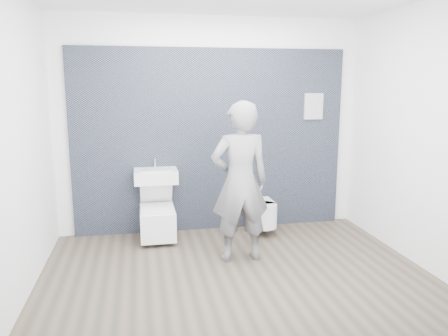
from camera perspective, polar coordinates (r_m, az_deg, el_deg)
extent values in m
plane|color=brown|center=(4.71, 1.44, -13.41)|extent=(4.00, 4.00, 0.00)
plane|color=white|center=(5.80, -1.72, 5.54)|extent=(4.00, 0.00, 4.00)
plane|color=white|center=(2.90, 7.99, 0.08)|extent=(4.00, 0.00, 4.00)
plane|color=white|center=(4.36, -25.10, 2.75)|extent=(0.00, 3.00, 3.00)
plane|color=white|center=(5.15, 23.86, 3.94)|extent=(0.00, 3.00, 3.00)
cube|color=black|center=(6.06, -1.60, -7.79)|extent=(3.60, 0.06, 2.40)
cube|color=white|center=(5.55, -8.89, -1.04)|extent=(0.54, 0.40, 0.16)
cube|color=silver|center=(5.52, -8.91, -0.30)|extent=(0.38, 0.27, 0.03)
cylinder|color=silver|center=(5.66, -8.99, 0.71)|extent=(0.02, 0.02, 0.13)
cylinder|color=silver|center=(5.61, -8.99, 1.21)|extent=(0.02, 0.09, 0.02)
cylinder|color=silver|center=(5.76, -8.93, -1.98)|extent=(0.04, 0.04, 0.11)
cube|color=white|center=(5.59, -8.67, -7.01)|extent=(0.43, 0.62, 0.36)
cylinder|color=silver|center=(5.50, -8.70, -5.51)|extent=(0.30, 0.30, 0.03)
cube|color=white|center=(5.50, -8.71, -5.24)|extent=(0.41, 0.50, 0.02)
cube|color=white|center=(5.61, -8.84, -2.88)|extent=(0.41, 0.29, 0.37)
cube|color=silver|center=(5.90, -8.76, -7.48)|extent=(0.11, 0.06, 0.08)
cube|color=white|center=(5.90, 4.68, -5.77)|extent=(0.34, 0.40, 0.28)
cylinder|color=white|center=(5.72, 5.22, -6.32)|extent=(0.34, 0.34, 0.28)
cube|color=white|center=(5.83, 4.78, -4.37)|extent=(0.32, 0.38, 0.03)
cylinder|color=white|center=(5.65, 5.30, -4.86)|extent=(0.32, 0.32, 0.03)
cube|color=silver|center=(6.08, 4.23, -6.24)|extent=(0.09, 0.06, 0.08)
cube|color=white|center=(6.39, 11.05, -7.00)|extent=(0.26, 0.03, 0.35)
imported|color=slate|center=(4.77, 2.11, -1.88)|extent=(0.66, 0.44, 1.77)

